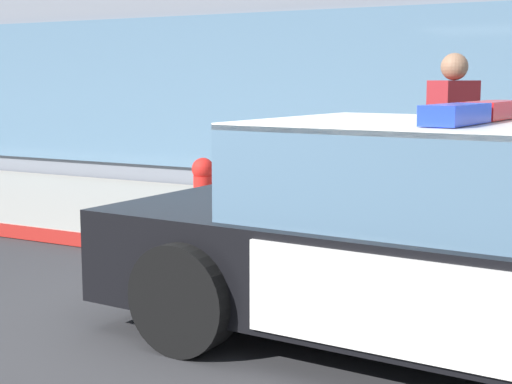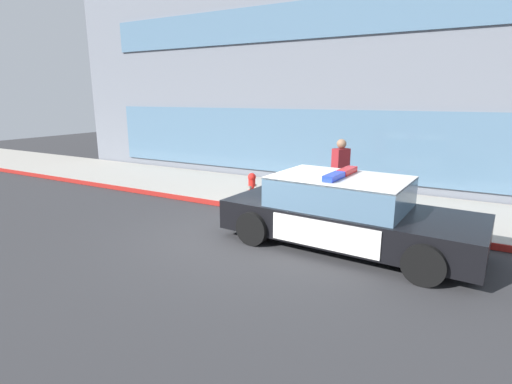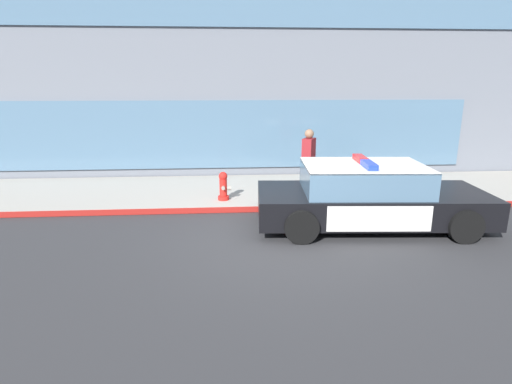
{
  "view_description": "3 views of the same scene",
  "coord_description": "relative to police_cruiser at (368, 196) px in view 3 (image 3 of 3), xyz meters",
  "views": [
    {
      "loc": [
        2.92,
        -3.9,
        1.63
      ],
      "look_at": [
        -0.24,
        1.9,
        0.67
      ],
      "focal_mm": 54.7,
      "sensor_mm": 36.0,
      "label": 1
    },
    {
      "loc": [
        4.11,
        -6.67,
        2.89
      ],
      "look_at": [
        -0.46,
        1.48,
        0.63
      ],
      "focal_mm": 27.81,
      "sensor_mm": 36.0,
      "label": 2
    },
    {
      "loc": [
        -1.03,
        -7.64,
        3.1
      ],
      "look_at": [
        -0.39,
        1.23,
        0.68
      ],
      "focal_mm": 28.88,
      "sensor_mm": 36.0,
      "label": 3
    }
  ],
  "objects": [
    {
      "name": "fire_hydrant",
      "position": [
        -3.13,
        1.77,
        -0.18
      ],
      "size": [
        0.34,
        0.39,
        0.73
      ],
      "color": "red",
      "rests_on": "sidewalk"
    },
    {
      "name": "pedestrian_on_sidewalk",
      "position": [
        -0.86,
        2.33,
        0.33
      ],
      "size": [
        0.42,
        0.48,
        1.71
      ],
      "rotation": [
        0.0,
        0.0,
        5.76
      ],
      "color": "#23232D",
      "rests_on": "sidewalk"
    },
    {
      "name": "ground",
      "position": [
        -2.0,
        -0.69,
        -0.68
      ],
      "size": [
        48.0,
        48.0,
        0.0
      ],
      "primitive_type": "plane",
      "color": "#303033"
    },
    {
      "name": "curb_red_paint",
      "position": [
        -2.0,
        1.15,
        -0.61
      ],
      "size": [
        28.8,
        0.04,
        0.14
      ],
      "primitive_type": "cube",
      "color": "maroon",
      "rests_on": "ground"
    },
    {
      "name": "sidewalk",
      "position": [
        -2.0,
        2.86,
        -0.61
      ],
      "size": [
        48.0,
        3.41,
        0.15
      ],
      "primitive_type": "cube",
      "color": "#A39E93",
      "rests_on": "ground"
    },
    {
      "name": "storefront_building",
      "position": [
        -0.03,
        10.06,
        2.9
      ],
      "size": [
        25.42,
        10.99,
        7.15
      ],
      "color": "slate",
      "rests_on": "ground"
    },
    {
      "name": "police_cruiser",
      "position": [
        0.0,
        0.0,
        0.0
      ],
      "size": [
        4.97,
        2.4,
        1.49
      ],
      "rotation": [
        0.0,
        0.0,
        -0.06
      ],
      "color": "black",
      "rests_on": "ground"
    }
  ]
}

